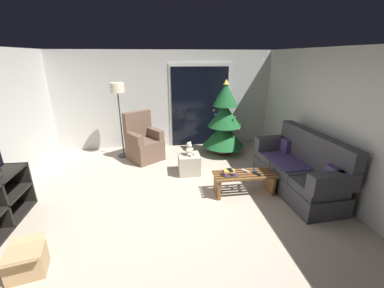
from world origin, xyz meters
name	(u,v)px	position (x,y,z in m)	size (l,w,h in m)	color
ground_plane	(174,208)	(0.00, 0.00, 0.00)	(7.00, 7.00, 0.00)	#B2A38E
wall_back	(165,100)	(0.00, 3.06, 1.25)	(5.72, 0.12, 2.50)	beige
wall_right	(349,128)	(2.86, 0.00, 1.25)	(0.12, 6.00, 2.50)	beige
patio_door_frame	(200,106)	(0.92, 2.99, 1.10)	(1.60, 0.02, 2.20)	silver
patio_door_glass	(200,107)	(0.92, 2.97, 1.05)	(1.50, 0.02, 2.10)	black
couch	(299,170)	(2.32, 0.29, 0.40)	(0.89, 1.98, 1.08)	#3D3D42
coffee_table	(244,180)	(1.29, 0.30, 0.26)	(1.10, 0.40, 0.40)	brown
remote_black	(257,174)	(1.48, 0.25, 0.41)	(0.04, 0.16, 0.02)	black
remote_silver	(245,171)	(1.33, 0.38, 0.41)	(0.04, 0.16, 0.02)	#ADADB2
remote_graphite	(255,170)	(1.51, 0.39, 0.41)	(0.04, 0.16, 0.02)	#333338
book_stack	(230,173)	(1.00, 0.27, 0.44)	(0.25, 0.19, 0.10)	#4C4C51
cell_phone	(230,170)	(1.01, 0.27, 0.50)	(0.07, 0.14, 0.01)	black
christmas_tree	(224,122)	(1.41, 2.23, 0.83)	(1.03, 1.03, 1.85)	#4C1E19
armchair	(144,143)	(-0.56, 2.14, 0.40)	(0.95, 0.96, 1.13)	brown
floor_lamp	(118,95)	(-1.08, 2.40, 1.51)	(0.32, 0.32, 1.78)	#2D2D30
ottoman	(189,164)	(0.41, 1.24, 0.21)	(0.44, 0.44, 0.42)	#B2A893
teddy_bear_cream	(189,149)	(0.42, 1.23, 0.54)	(0.21, 0.22, 0.29)	beige
cardboard_box_open_near_shelf	(26,262)	(-1.73, -1.04, 0.16)	(0.46, 0.54, 0.36)	tan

